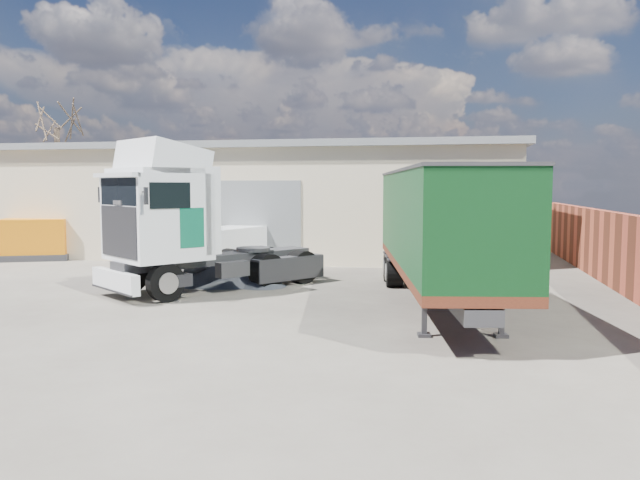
% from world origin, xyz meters
% --- Properties ---
extents(ground, '(120.00, 120.00, 0.00)m').
position_xyz_m(ground, '(0.00, 0.00, 0.00)').
color(ground, black).
rests_on(ground, ground).
extents(warehouse, '(30.60, 12.60, 5.42)m').
position_xyz_m(warehouse, '(-6.00, 16.00, 2.66)').
color(warehouse, tan).
rests_on(warehouse, ground).
extents(brick_boundary_wall, '(0.35, 26.00, 2.50)m').
position_xyz_m(brick_boundary_wall, '(11.50, 6.00, 1.25)').
color(brick_boundary_wall, brown).
rests_on(brick_boundary_wall, ground).
extents(bare_tree, '(4.00, 4.00, 9.60)m').
position_xyz_m(bare_tree, '(-18.00, 20.00, 7.92)').
color(bare_tree, '#382B21').
rests_on(bare_tree, ground).
extents(tractor_unit, '(6.36, 7.18, 4.78)m').
position_xyz_m(tractor_unit, '(-2.19, 2.96, 2.01)').
color(tractor_unit, black).
rests_on(tractor_unit, ground).
extents(box_trailer, '(4.24, 11.75, 3.83)m').
position_xyz_m(box_trailer, '(5.74, 2.26, 2.33)').
color(box_trailer, '#2D2D30').
rests_on(box_trailer, ground).
extents(panel_van, '(2.80, 4.42, 1.68)m').
position_xyz_m(panel_van, '(-2.78, 8.55, 0.87)').
color(panel_van, black).
rests_on(panel_van, ground).
extents(orange_skip, '(3.50, 2.89, 1.88)m').
position_xyz_m(orange_skip, '(-12.43, 9.80, 0.82)').
color(orange_skip, '#2D2D30').
rests_on(orange_skip, ground).
extents(gravel_heap, '(5.35, 4.73, 0.90)m').
position_xyz_m(gravel_heap, '(-1.84, 5.20, 0.42)').
color(gravel_heap, black).
rests_on(gravel_heap, ground).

